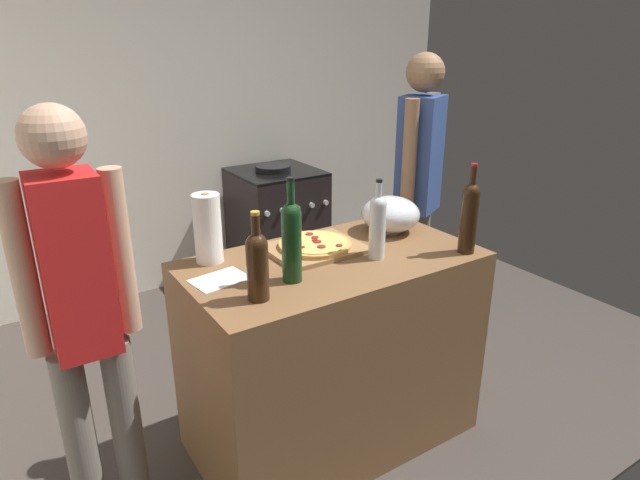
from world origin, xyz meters
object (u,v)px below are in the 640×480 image
(wine_bottle_green, at_px, (257,263))
(wine_bottle_amber, at_px, (469,215))
(pizza, at_px, (315,244))
(person_in_stripes, at_px, (84,316))
(wine_bottle_dark, at_px, (378,224))
(paper_towel_roll, at_px, (208,229))
(mixing_bowl, at_px, (391,214))
(wine_bottle_clear, at_px, (292,238))
(person_in_red, at_px, (418,184))
(stove, at_px, (277,226))

(wine_bottle_green, xyz_separation_m, wine_bottle_amber, (0.96, -0.09, 0.03))
(pizza, distance_m, person_in_stripes, 0.98)
(pizza, distance_m, wine_bottle_dark, 0.30)
(wine_bottle_green, bearing_deg, paper_towel_roll, 91.80)
(mixing_bowl, bearing_deg, wine_bottle_amber, -74.76)
(wine_bottle_amber, xyz_separation_m, wine_bottle_clear, (-0.78, 0.16, 0.00))
(wine_bottle_clear, xyz_separation_m, person_in_red, (1.16, 0.56, -0.09))
(stove, relative_size, person_in_red, 0.53)
(wine_bottle_dark, bearing_deg, wine_bottle_green, -172.93)
(wine_bottle_dark, bearing_deg, mixing_bowl, 40.69)
(person_in_red, bearing_deg, person_in_stripes, -166.78)
(person_in_stripes, bearing_deg, wine_bottle_green, -18.83)
(mixing_bowl, xyz_separation_m, person_in_red, (0.48, 0.34, 0.00))
(mixing_bowl, relative_size, person_in_red, 0.16)
(wine_bottle_amber, height_order, stove, wine_bottle_amber)
(mixing_bowl, distance_m, person_in_red, 0.59)
(wine_bottle_dark, xyz_separation_m, stove, (0.49, 1.80, -0.63))
(wine_bottle_clear, relative_size, person_in_red, 0.24)
(pizza, relative_size, wine_bottle_dark, 0.93)
(wine_bottle_amber, distance_m, stove, 2.07)
(paper_towel_roll, xyz_separation_m, wine_bottle_amber, (0.97, -0.51, 0.02))
(wine_bottle_amber, height_order, person_in_stripes, person_in_stripes)
(mixing_bowl, xyz_separation_m, wine_bottle_clear, (-0.67, -0.23, 0.09))
(wine_bottle_dark, height_order, person_in_red, person_in_red)
(wine_bottle_green, relative_size, wine_bottle_amber, 0.84)
(wine_bottle_clear, bearing_deg, wine_bottle_amber, -11.46)
(wine_bottle_clear, bearing_deg, mixing_bowl, 18.66)
(pizza, distance_m, wine_bottle_amber, 0.67)
(paper_towel_roll, relative_size, wine_bottle_green, 0.89)
(wine_bottle_dark, height_order, wine_bottle_amber, wine_bottle_amber)
(pizza, distance_m, mixing_bowl, 0.44)
(wine_bottle_dark, distance_m, wine_bottle_amber, 0.40)
(pizza, distance_m, wine_bottle_green, 0.52)
(mixing_bowl, bearing_deg, wine_bottle_green, -160.75)
(wine_bottle_dark, height_order, wine_bottle_clear, wine_bottle_clear)
(mixing_bowl, relative_size, wine_bottle_dark, 0.81)
(wine_bottle_amber, xyz_separation_m, person_in_stripes, (-1.51, 0.28, -0.16))
(paper_towel_roll, xyz_separation_m, wine_bottle_dark, (0.61, -0.35, 0.01))
(paper_towel_roll, bearing_deg, wine_bottle_green, -88.20)
(paper_towel_roll, distance_m, person_in_red, 1.37)
(paper_towel_roll, relative_size, stove, 0.32)
(wine_bottle_green, bearing_deg, wine_bottle_amber, -5.20)
(wine_bottle_dark, bearing_deg, wine_bottle_clear, -179.60)
(stove, distance_m, person_in_red, 1.39)
(pizza, xyz_separation_m, paper_towel_roll, (-0.43, 0.14, 0.11))
(pizza, bearing_deg, mixing_bowl, 2.20)
(wine_bottle_clear, distance_m, person_in_stripes, 0.76)
(wine_bottle_clear, relative_size, stove, 0.45)
(mixing_bowl, distance_m, person_in_stripes, 1.42)
(mixing_bowl, relative_size, stove, 0.30)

